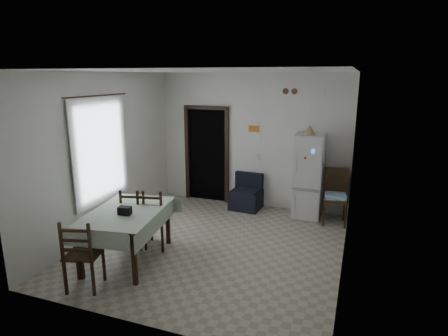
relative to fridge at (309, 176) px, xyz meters
name	(u,v)px	position (x,y,z in m)	size (l,w,h in m)	color
ground	(214,245)	(-1.29, -1.93, -0.86)	(4.50, 4.50, 0.00)	#A69E88
ceiling	(213,71)	(-1.29, -1.93, 2.04)	(4.20, 4.50, 0.02)	white
wall_back	(252,141)	(-1.29, 0.32, 0.59)	(4.20, 0.02, 2.90)	silver
wall_front	(136,208)	(-1.29, -4.18, 0.59)	(4.20, 0.02, 2.90)	silver
wall_left	(106,154)	(-3.39, -1.93, 0.59)	(0.02, 4.50, 2.90)	silver
wall_right	(349,174)	(0.81, -1.93, 0.59)	(0.02, 4.50, 2.90)	silver
doorway	(211,153)	(-2.34, 0.52, 0.20)	(1.06, 0.52, 2.22)	black
window_recess	(96,150)	(-3.44, -2.13, 0.69)	(0.10, 1.20, 1.60)	silver
curtain	(101,151)	(-3.33, -2.13, 0.69)	(0.02, 1.45, 1.85)	silver
curtain_rod	(97,96)	(-3.32, -2.13, 1.64)	(0.02, 0.02, 1.60)	black
calendar	(254,133)	(-1.24, 0.31, 0.76)	(0.28, 0.02, 0.40)	white
calendar_image	(254,129)	(-1.24, 0.30, 0.86)	(0.24, 0.01, 0.14)	orange
light_switch	(258,157)	(-1.14, 0.31, 0.24)	(0.08, 0.02, 0.12)	beige
vent_left	(286,91)	(-0.59, 0.30, 1.66)	(0.12, 0.12, 0.03)	brown
vent_right	(294,91)	(-0.41, 0.30, 1.66)	(0.12, 0.12, 0.03)	brown
emergency_light	(318,90)	(0.06, 0.28, 1.69)	(0.25, 0.07, 0.09)	white
fridge	(309,176)	(0.00, 0.00, 0.00)	(0.56, 0.56, 1.71)	silver
tan_cone	(310,130)	(-0.02, -0.07, 0.95)	(0.23, 0.23, 0.19)	tan
navy_seat	(246,192)	(-1.31, 0.00, -0.48)	(0.63, 0.61, 0.76)	black
corner_chair	(335,197)	(0.56, -0.20, -0.32)	(0.46, 0.46, 1.07)	black
dining_table	(128,235)	(-2.36, -2.86, -0.45)	(1.03, 1.57, 0.82)	#9AAD94
black_bag	(125,211)	(-2.29, -3.01, 0.02)	(0.19, 0.11, 0.12)	black
dining_chair_far_left	(137,216)	(-2.52, -2.36, -0.34)	(0.44, 0.44, 1.03)	black
dining_chair_far_right	(154,218)	(-2.21, -2.32, -0.34)	(0.45, 0.45, 1.04)	black
dining_chair_near_head	(83,253)	(-2.45, -3.75, -0.35)	(0.44, 0.44, 1.02)	black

